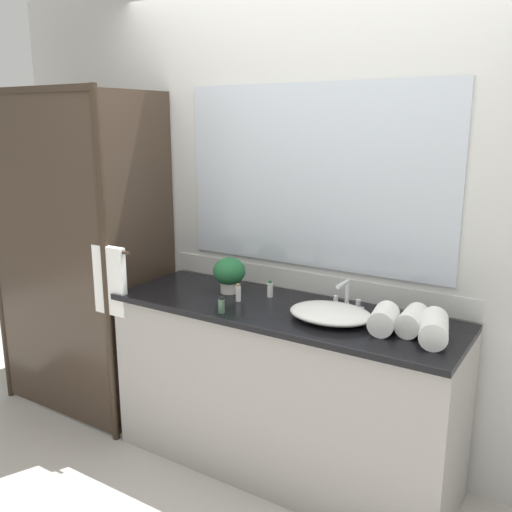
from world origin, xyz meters
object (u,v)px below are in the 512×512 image
sink_basin (330,313)px  rolled_towel_near_edge (434,328)px  amenity_bottle_shampoo (221,305)px  rolled_towel_far_edge (384,319)px  potted_plant (229,273)px  faucet (346,300)px  rolled_towel_middle (412,320)px  amenity_bottle_body_wash (238,293)px  amenity_bottle_lotion (270,289)px

sink_basin → rolled_towel_near_edge: rolled_towel_near_edge is taller
amenity_bottle_shampoo → rolled_towel_far_edge: (0.75, 0.19, 0.02)m
sink_basin → potted_plant: 0.66m
faucet → amenity_bottle_shampoo: (-0.49, -0.37, -0.01)m
sink_basin → rolled_towel_middle: size_ratio=1.97×
sink_basin → amenity_bottle_body_wash: bearing=179.9°
faucet → potted_plant: (-0.65, -0.08, 0.06)m
sink_basin → potted_plant: potted_plant is taller
amenity_bottle_shampoo → rolled_towel_middle: rolled_towel_middle is taller
sink_basin → amenity_bottle_shampoo: size_ratio=4.92×
faucet → amenity_bottle_lotion: (-0.42, -0.03, -0.01)m
potted_plant → amenity_bottle_lotion: size_ratio=2.18×
faucet → potted_plant: size_ratio=0.87×
sink_basin → amenity_bottle_shampoo: (-0.49, -0.19, 0.01)m
rolled_towel_near_edge → rolled_towel_far_edge: rolled_towel_near_edge is taller
sink_basin → potted_plant: (-0.65, 0.10, 0.08)m
faucet → rolled_towel_middle: faucet is taller
potted_plant → rolled_towel_middle: 1.03m
amenity_bottle_shampoo → sink_basin: bearing=21.5°
amenity_bottle_body_wash → rolled_towel_near_edge: bearing=-0.5°
amenity_bottle_shampoo → amenity_bottle_body_wash: 0.20m
rolled_towel_far_edge → sink_basin: bearing=178.2°
amenity_bottle_lotion → amenity_bottle_shampoo: size_ratio=1.10×
amenity_bottle_lotion → amenity_bottle_shampoo: amenity_bottle_lotion is taller
faucet → sink_basin: bearing=-90.0°
amenity_bottle_shampoo → rolled_towel_far_edge: bearing=13.9°
sink_basin → amenity_bottle_body_wash: size_ratio=4.33×
sink_basin → faucet: 0.18m
sink_basin → rolled_towel_far_edge: rolled_towel_far_edge is taller
potted_plant → rolled_towel_middle: (1.02, -0.05, -0.06)m
sink_basin → faucet: size_ratio=2.35×
amenity_bottle_body_wash → rolled_towel_far_edge: rolled_towel_far_edge is taller
amenity_bottle_lotion → rolled_towel_near_edge: 0.92m
amenity_bottle_body_wash → rolled_towel_middle: bearing=3.1°
rolled_towel_middle → rolled_towel_far_edge: bearing=-152.4°
amenity_bottle_lotion → rolled_towel_middle: bearing=-7.3°
rolled_towel_far_edge → rolled_towel_middle: bearing=27.6°
amenity_bottle_shampoo → rolled_towel_middle: (0.86, 0.24, 0.02)m
potted_plant → rolled_towel_far_edge: bearing=-6.9°
amenity_bottle_body_wash → rolled_towel_middle: 0.90m
amenity_bottle_shampoo → rolled_towel_near_edge: 0.99m
sink_basin → rolled_towel_far_edge: size_ratio=2.17×
potted_plant → amenity_bottle_body_wash: 0.18m
amenity_bottle_shampoo → rolled_towel_far_edge: rolled_towel_far_edge is taller
potted_plant → amenity_bottle_lotion: bearing=11.9°
faucet → potted_plant: potted_plant is taller
potted_plant → amenity_bottle_lotion: 0.24m
amenity_bottle_lotion → amenity_bottle_body_wash: (-0.10, -0.15, 0.00)m
rolled_towel_middle → amenity_bottle_lotion: bearing=172.7°
rolled_towel_middle → rolled_towel_far_edge: size_ratio=1.10×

